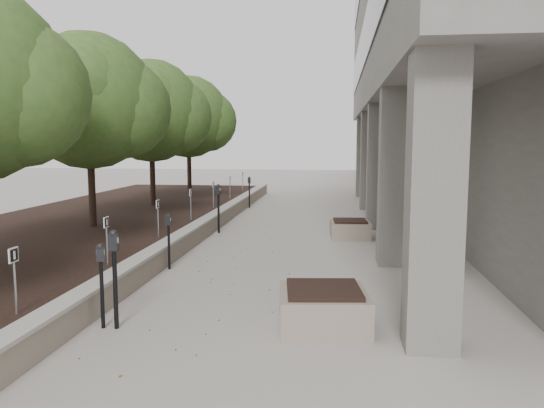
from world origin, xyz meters
The scene contains 21 objects.
ground centered at (0.00, 0.00, 0.00)m, with size 90.00×90.00×0.00m, color #9A958E.
retaining_wall centered at (-1.82, 9.00, 0.25)m, with size 0.39×26.00×0.50m, color gray, non-canonical shape.
planting_bed centered at (-5.50, 9.00, 0.20)m, with size 7.00×26.00×0.40m, color black.
crabapple_tree_3 centered at (-4.80, 8.00, 3.12)m, with size 4.60×4.00×5.44m, color #325420, non-canonical shape.
crabapple_tree_4 centered at (-4.80, 13.00, 3.12)m, with size 4.60×4.00×5.44m, color #325420, non-canonical shape.
crabapple_tree_5 centered at (-4.80, 18.00, 3.12)m, with size 4.60×4.00×5.44m, color #325420, non-canonical shape.
parking_sign_2 centered at (-2.35, 0.50, 0.88)m, with size 0.04×0.22×0.96m, color black, non-canonical shape.
parking_sign_3 centered at (-2.35, 3.50, 0.88)m, with size 0.04×0.22×0.96m, color black, non-canonical shape.
parking_sign_4 centered at (-2.35, 6.50, 0.88)m, with size 0.04×0.22×0.96m, color black, non-canonical shape.
parking_sign_5 centered at (-2.35, 9.50, 0.88)m, with size 0.04×0.22×0.96m, color black, non-canonical shape.
parking_sign_6 centered at (-2.35, 12.50, 0.88)m, with size 0.04×0.22×0.96m, color black, non-canonical shape.
parking_sign_7 centered at (-2.35, 15.50, 0.88)m, with size 0.04×0.22×0.96m, color black, non-canonical shape.
parking_sign_8 centered at (-2.35, 18.50, 0.88)m, with size 0.04×0.22×0.96m, color black, non-canonical shape.
parking_meter_1 centered at (-1.39, 1.17, 0.65)m, with size 0.13×0.09×1.31m, color black, non-canonical shape.
parking_meter_2 centered at (-1.18, 1.18, 0.76)m, with size 0.15×0.11×1.52m, color black, non-canonical shape.
parking_meter_3 centered at (-1.55, 4.87, 0.62)m, with size 0.12×0.09×1.25m, color black, non-canonical shape.
parking_meter_4 centered at (-1.49, 9.55, 0.76)m, with size 0.15×0.11×1.51m, color black, non-canonical shape.
parking_meter_5 centered at (-1.55, 15.63, 0.66)m, with size 0.13×0.09×1.33m, color black, non-canonical shape.
planter_front centered at (1.93, 1.63, 0.31)m, with size 1.32×1.32×0.62m, color gray, non-canonical shape.
planter_back centered at (2.50, 9.26, 0.26)m, with size 1.13×1.13×0.53m, color gray, non-canonical shape.
berry_scatter centered at (-0.10, 5.00, 0.01)m, with size 3.30×14.10×0.02m, color maroon, non-canonical shape.
Camera 1 is at (2.12, -6.25, 2.84)m, focal length 35.06 mm.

